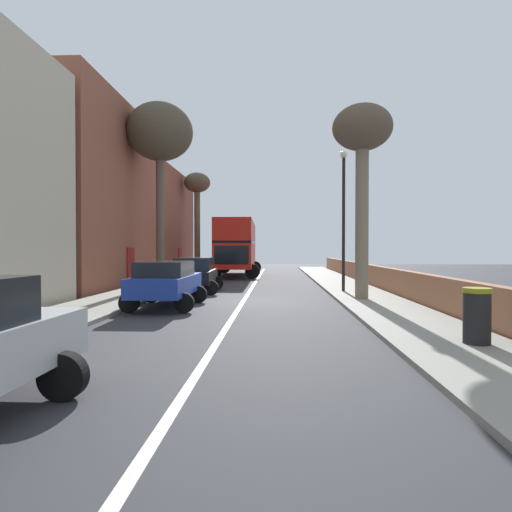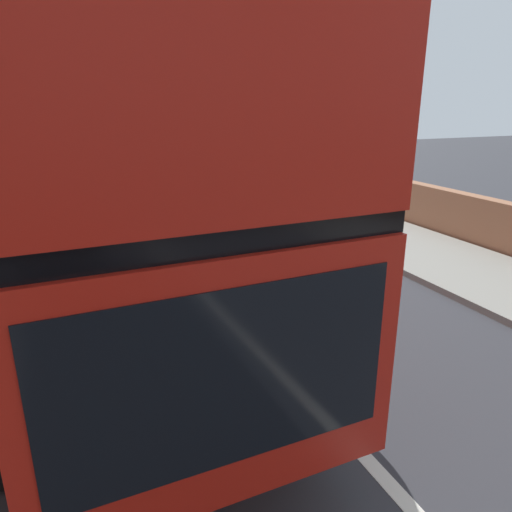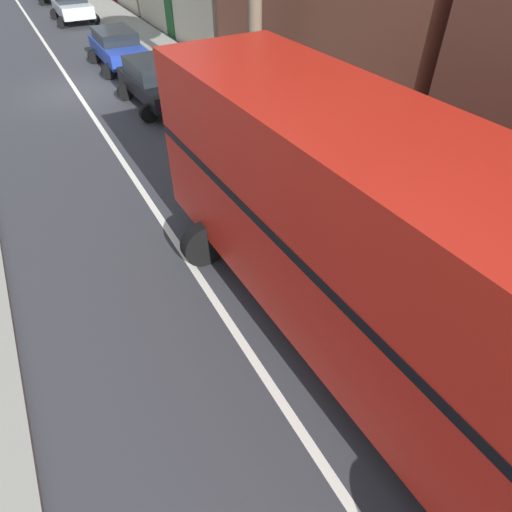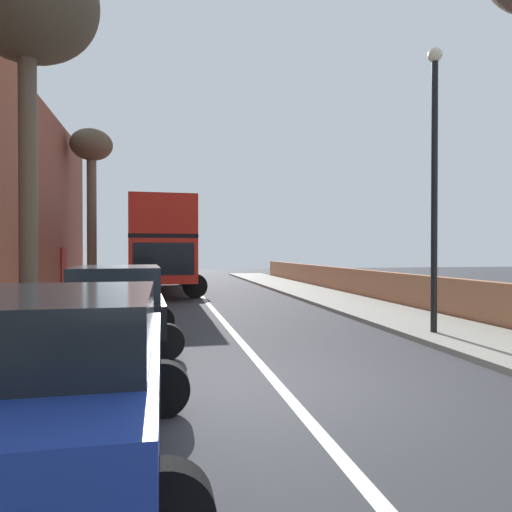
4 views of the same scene
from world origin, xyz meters
TOP-DOWN VIEW (x-y plane):
  - ground_plane at (0.00, 0.00)m, footprint 84.00×84.00m
  - road_centre_line at (0.00, 0.00)m, footprint 0.16×54.00m
  - sidewalk_left at (-4.90, 0.00)m, footprint 2.60×60.00m
  - sidewalk_right at (4.90, 0.00)m, footprint 2.60×60.00m
  - terraced_houses_left at (-8.50, -0.13)m, footprint 4.07×47.52m
  - boundary_wall_right at (6.45, 0.00)m, footprint 0.36×54.00m
  - double_decker_bus at (-1.70, 15.95)m, footprint 3.73×10.48m
  - parked_car_black_left_1 at (-2.50, 3.23)m, footprint 2.53×4.13m
  - parked_car_blue_left_3 at (-2.50, -2.05)m, footprint 2.40×4.17m
  - street_tree_left_0 at (-4.97, 6.38)m, footprint 3.53×3.53m
  - street_tree_right_1 at (4.54, -0.01)m, footprint 2.27×2.27m
  - street_tree_left_2 at (-5.26, 18.97)m, footprint 2.16×2.16m
  - lamppost_right at (4.30, 3.00)m, footprint 0.32×0.32m
  - litter_bin_right at (5.30, -7.94)m, footprint 0.55×0.55m

SIDE VIEW (x-z plane):
  - ground_plane at x=0.00m, z-range 0.00..0.00m
  - road_centre_line at x=0.00m, z-range 0.00..0.01m
  - sidewalk_left at x=-4.90m, z-range 0.00..0.12m
  - sidewalk_right at x=4.90m, z-range 0.00..0.12m
  - boundary_wall_right at x=6.45m, z-range 0.00..1.16m
  - litter_bin_right at x=5.30m, z-range 0.12..1.25m
  - parked_car_blue_left_3 at x=-2.50m, z-range 0.12..1.72m
  - parked_car_black_left_1 at x=-2.50m, z-range 0.11..1.74m
  - double_decker_bus at x=-1.70m, z-range 0.32..4.38m
  - lamppost_right at x=4.30m, z-range 0.65..6.96m
  - terraced_houses_left at x=-8.50m, z-range -0.42..9.31m
  - street_tree_right_1 at x=4.54m, z-range 2.45..9.86m
  - street_tree_left_2 at x=-5.26m, z-range 2.71..10.92m
  - street_tree_left_0 at x=-4.97m, z-range 3.28..13.01m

